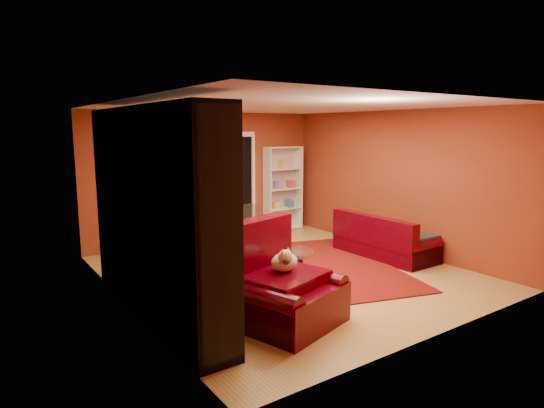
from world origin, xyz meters
TOP-DOWN VIEW (x-y plane):
  - floor at (0.00, 0.00)m, footprint 5.00×5.50m
  - ceiling at (0.00, 0.00)m, footprint 5.00×5.50m
  - wall_back at (0.00, 2.77)m, footprint 5.00×0.05m
  - wall_left at (-2.52, 0.00)m, footprint 0.05×5.50m
  - wall_right at (2.52, 0.00)m, footprint 0.05×5.50m
  - doorway at (0.60, 2.73)m, footprint 1.06×0.60m
  - rug at (0.35, 0.00)m, footprint 3.68×4.00m
  - media_unit at (-2.27, -0.43)m, footprint 0.54×3.28m
  - christmas_tree at (-0.79, 1.65)m, footprint 1.22×1.22m
  - gift_box_teal at (-1.77, 2.13)m, footprint 0.36×0.36m
  - gift_box_green at (-0.28, 2.16)m, footprint 0.33×0.33m
  - white_bookshelf at (1.79, 2.57)m, footprint 0.89×0.33m
  - armchair at (-1.13, -1.52)m, footprint 1.53×1.53m
  - dog at (-1.10, -1.46)m, footprint 0.47×0.40m
  - sofa at (2.02, -0.23)m, footprint 0.84×1.84m
  - coffee_table at (-0.23, -0.28)m, footprint 1.15×1.15m
  - acrylic_chair at (-0.11, 0.81)m, footprint 0.50×0.53m

SIDE VIEW (x-z plane):
  - floor at x=0.00m, z-range -0.05..0.00m
  - rug at x=0.35m, z-range 0.00..0.02m
  - gift_box_green at x=-0.28m, z-range 0.00..0.27m
  - gift_box_teal at x=-1.77m, z-range 0.00..0.32m
  - coffee_table at x=-0.23m, z-range -0.04..0.50m
  - sofa at x=2.02m, z-range 0.00..0.79m
  - acrylic_chair at x=-0.11m, z-range 0.00..0.88m
  - armchair at x=-1.13m, z-range 0.00..0.96m
  - dog at x=-1.10m, z-range 0.56..0.87m
  - christmas_tree at x=-0.79m, z-range -0.03..1.87m
  - white_bookshelf at x=1.79m, z-range -0.03..1.90m
  - doorway at x=0.60m, z-range -0.03..2.13m
  - media_unit at x=-2.27m, z-range 0.00..2.51m
  - wall_back at x=0.00m, z-range 0.00..2.60m
  - wall_left at x=-2.52m, z-range 0.00..2.60m
  - wall_right at x=2.52m, z-range 0.00..2.60m
  - ceiling at x=0.00m, z-range 2.60..2.65m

